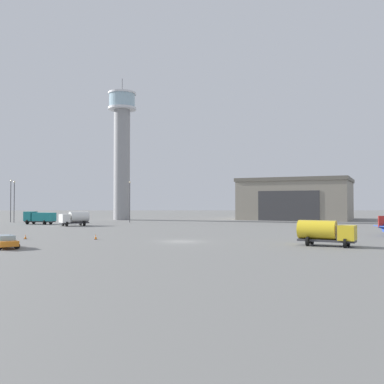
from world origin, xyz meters
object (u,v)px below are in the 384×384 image
(truck_fuel_tanker_yellow, at_px, (325,232))
(traffic_cone_near_right, at_px, (25,237))
(car_orange, at_px, (5,241))
(traffic_cone_near_left, at_px, (96,237))
(light_post_east, at_px, (130,198))
(control_tower, at_px, (122,146))
(truck_box_teal, at_px, (40,217))
(light_post_north, at_px, (11,197))
(truck_fuel_tanker_white, at_px, (75,218))
(light_post_west, at_px, (14,198))

(truck_fuel_tanker_yellow, bearing_deg, traffic_cone_near_right, -163.71)
(car_orange, relative_size, traffic_cone_near_left, 6.55)
(light_post_east, bearing_deg, car_orange, -95.58)
(control_tower, relative_size, truck_box_teal, 5.36)
(car_orange, xyz_separation_m, light_post_east, (5.48, 56.05, 5.08))
(truck_fuel_tanker_yellow, distance_m, light_post_north, 81.77)
(truck_fuel_tanker_white, bearing_deg, car_orange, 58.46)
(truck_box_teal, bearing_deg, traffic_cone_near_left, 137.39)
(traffic_cone_near_left, bearing_deg, light_post_west, 122.70)
(truck_fuel_tanker_white, bearing_deg, truck_fuel_tanker_yellow, 97.00)
(light_post_west, bearing_deg, traffic_cone_near_right, -65.99)
(control_tower, height_order, light_post_north, control_tower)
(light_post_west, height_order, light_post_north, light_post_north)
(truck_fuel_tanker_white, relative_size, light_post_east, 0.60)
(control_tower, relative_size, traffic_cone_near_right, 64.08)
(control_tower, distance_m, car_orange, 74.54)
(traffic_cone_near_right, bearing_deg, light_post_west, 114.01)
(light_post_west, height_order, traffic_cone_near_right, light_post_west)
(car_orange, bearing_deg, traffic_cone_near_left, 110.06)
(traffic_cone_near_left, xyz_separation_m, traffic_cone_near_right, (-9.43, 0.70, -0.05))
(truck_fuel_tanker_yellow, bearing_deg, car_orange, -146.60)
(truck_box_teal, distance_m, truck_fuel_tanker_white, 11.48)
(car_orange, distance_m, traffic_cone_near_left, 12.67)
(truck_box_teal, xyz_separation_m, light_post_east, (18.85, 7.71, 4.27))
(truck_box_teal, xyz_separation_m, light_post_north, (-10.71, 10.22, 4.53))
(truck_box_teal, relative_size, light_post_west, 0.74)
(truck_box_teal, distance_m, car_orange, 50.16)
(control_tower, relative_size, truck_fuel_tanker_white, 6.65)
(car_orange, bearing_deg, light_post_north, 167.65)
(truck_fuel_tanker_white, relative_size, light_post_north, 0.57)
(truck_fuel_tanker_yellow, height_order, light_post_east, light_post_east)
(car_orange, distance_m, light_post_north, 63.55)
(light_post_north, height_order, traffic_cone_near_right, light_post_north)
(light_post_north, relative_size, traffic_cone_near_left, 14.68)
(light_post_east, bearing_deg, truck_box_teal, -157.74)
(truck_box_teal, relative_size, truck_fuel_tanker_white, 1.24)
(truck_fuel_tanker_white, distance_m, traffic_cone_near_right, 30.96)
(truck_fuel_tanker_white, bearing_deg, traffic_cone_near_left, 72.67)
(light_post_west, bearing_deg, control_tower, 32.64)
(truck_fuel_tanker_white, bearing_deg, light_post_west, -75.27)
(light_post_west, bearing_deg, car_orange, -68.39)
(truck_fuel_tanker_white, distance_m, traffic_cone_near_left, 33.52)
(light_post_north, relative_size, traffic_cone_near_right, 16.90)
(car_orange, bearing_deg, truck_fuel_tanker_white, 150.53)
(traffic_cone_near_left, height_order, traffic_cone_near_right, traffic_cone_near_left)
(light_post_north, xyz_separation_m, traffic_cone_near_left, (31.39, -48.22, -5.73))
(truck_fuel_tanker_yellow, bearing_deg, control_tower, 145.99)
(light_post_east, relative_size, traffic_cone_near_left, 13.97)
(traffic_cone_near_left, bearing_deg, car_orange, -125.23)
(truck_box_teal, xyz_separation_m, car_orange, (13.37, -48.34, -0.82))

